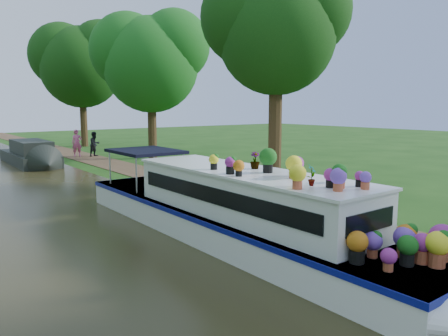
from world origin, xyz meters
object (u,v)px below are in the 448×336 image
at_px(pedestrian_pink, 77,143).
at_px(pedestrian_dark, 95,144).
at_px(plant_boat, 246,212).
at_px(sandwich_board, 376,212).
at_px(second_boat, 31,155).

distance_m(pedestrian_pink, pedestrian_dark, 1.17).
xyz_separation_m(plant_boat, pedestrian_dark, (4.15, 20.52, -0.00)).
bearing_deg(sandwich_board, pedestrian_pink, 101.83).
bearing_deg(plant_boat, second_boat, 90.89).
xyz_separation_m(sandwich_board, pedestrian_pink, (-0.96, 22.05, 0.51)).
distance_m(sandwich_board, pedestrian_dark, 21.43).
bearing_deg(pedestrian_pink, pedestrian_dark, -21.63).
distance_m(plant_boat, sandwich_board, 4.24).
height_order(plant_boat, sandwich_board, plant_boat).
height_order(plant_boat, second_boat, plant_boat).
relative_size(second_boat, pedestrian_dark, 4.42).
bearing_deg(pedestrian_dark, pedestrian_pink, 125.69).
height_order(pedestrian_pink, pedestrian_dark, pedestrian_pink).
relative_size(pedestrian_pink, pedestrian_dark, 1.09).
xyz_separation_m(plant_boat, sandwich_board, (4.12, -0.91, -0.43)).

